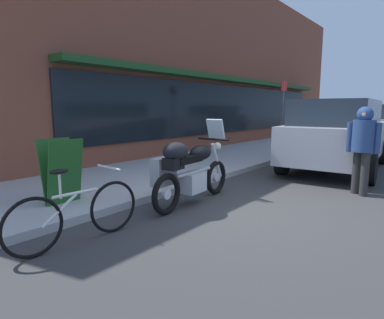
{
  "coord_description": "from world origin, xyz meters",
  "views": [
    {
      "loc": [
        -4.51,
        -2.52,
        1.59
      ],
      "look_at": [
        -0.12,
        0.96,
        0.7
      ],
      "focal_mm": 30.46,
      "sensor_mm": 36.0,
      "label": 1
    }
  ],
  "objects_px": {
    "pedestrian_walking": "(363,140)",
    "sandwich_board_sign": "(61,171)",
    "parking_sign_pole": "(283,110)",
    "parked_bicycle": "(76,214)",
    "touring_motorcycle": "(188,169)",
    "parked_car_down_block": "(381,123)",
    "parked_minivan": "(338,133)"
  },
  "relations": [
    {
      "from": "parking_sign_pole",
      "to": "parked_minivan",
      "type": "bearing_deg",
      "value": -125.38
    },
    {
      "from": "parked_car_down_block",
      "to": "touring_motorcycle",
      "type": "bearing_deg",
      "value": 176.22
    },
    {
      "from": "touring_motorcycle",
      "to": "parked_car_down_block",
      "type": "relative_size",
      "value": 0.45
    },
    {
      "from": "parked_minivan",
      "to": "sandwich_board_sign",
      "type": "bearing_deg",
      "value": 159.19
    },
    {
      "from": "parked_bicycle",
      "to": "parking_sign_pole",
      "type": "xyz_separation_m",
      "value": [
        8.48,
        1.13,
        1.17
      ]
    },
    {
      "from": "parked_minivan",
      "to": "sandwich_board_sign",
      "type": "xyz_separation_m",
      "value": [
        -6.32,
        2.4,
        -0.32
      ]
    },
    {
      "from": "touring_motorcycle",
      "to": "pedestrian_walking",
      "type": "relative_size",
      "value": 1.29
    },
    {
      "from": "parking_sign_pole",
      "to": "sandwich_board_sign",
      "type": "bearing_deg",
      "value": 178.56
    },
    {
      "from": "pedestrian_walking",
      "to": "parked_bicycle",
      "type": "bearing_deg",
      "value": 154.79
    },
    {
      "from": "parked_car_down_block",
      "to": "pedestrian_walking",
      "type": "bearing_deg",
      "value": -173.01
    },
    {
      "from": "pedestrian_walking",
      "to": "sandwich_board_sign",
      "type": "distance_m",
      "value": 5.22
    },
    {
      "from": "parked_bicycle",
      "to": "sandwich_board_sign",
      "type": "height_order",
      "value": "sandwich_board_sign"
    },
    {
      "from": "pedestrian_walking",
      "to": "parking_sign_pole",
      "type": "bearing_deg",
      "value": 39.12
    },
    {
      "from": "sandwich_board_sign",
      "to": "parked_car_down_block",
      "type": "bearing_deg",
      "value": -8.84
    },
    {
      "from": "parked_minivan",
      "to": "parking_sign_pole",
      "type": "height_order",
      "value": "parking_sign_pole"
    },
    {
      "from": "sandwich_board_sign",
      "to": "parking_sign_pole",
      "type": "xyz_separation_m",
      "value": [
        7.89,
        -0.2,
        0.91
      ]
    },
    {
      "from": "pedestrian_walking",
      "to": "parked_car_down_block",
      "type": "xyz_separation_m",
      "value": [
        10.2,
        1.25,
        -0.09
      ]
    },
    {
      "from": "parked_minivan",
      "to": "parking_sign_pole",
      "type": "relative_size",
      "value": 2.05
    },
    {
      "from": "sandwich_board_sign",
      "to": "parking_sign_pole",
      "type": "distance_m",
      "value": 7.94
    },
    {
      "from": "parked_bicycle",
      "to": "parked_car_down_block",
      "type": "relative_size",
      "value": 0.36
    },
    {
      "from": "parked_bicycle",
      "to": "parking_sign_pole",
      "type": "relative_size",
      "value": 0.7
    },
    {
      "from": "parking_sign_pole",
      "to": "touring_motorcycle",
      "type": "bearing_deg",
      "value": -169.84
    },
    {
      "from": "touring_motorcycle",
      "to": "sandwich_board_sign",
      "type": "xyz_separation_m",
      "value": [
        -1.43,
        1.36,
        0.02
      ]
    },
    {
      "from": "sandwich_board_sign",
      "to": "parked_car_down_block",
      "type": "distance_m",
      "value": 14.28
    },
    {
      "from": "parked_bicycle",
      "to": "parked_car_down_block",
      "type": "bearing_deg",
      "value": -3.36
    },
    {
      "from": "pedestrian_walking",
      "to": "sandwich_board_sign",
      "type": "height_order",
      "value": "pedestrian_walking"
    },
    {
      "from": "touring_motorcycle",
      "to": "parking_sign_pole",
      "type": "height_order",
      "value": "parking_sign_pole"
    },
    {
      "from": "touring_motorcycle",
      "to": "sandwich_board_sign",
      "type": "height_order",
      "value": "touring_motorcycle"
    },
    {
      "from": "touring_motorcycle",
      "to": "sandwich_board_sign",
      "type": "distance_m",
      "value": 1.97
    },
    {
      "from": "parked_car_down_block",
      "to": "parked_bicycle",
      "type": "bearing_deg",
      "value": 176.64
    },
    {
      "from": "touring_motorcycle",
      "to": "parked_bicycle",
      "type": "relative_size",
      "value": 1.24
    },
    {
      "from": "parked_bicycle",
      "to": "pedestrian_walking",
      "type": "distance_m",
      "value": 5.01
    }
  ]
}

